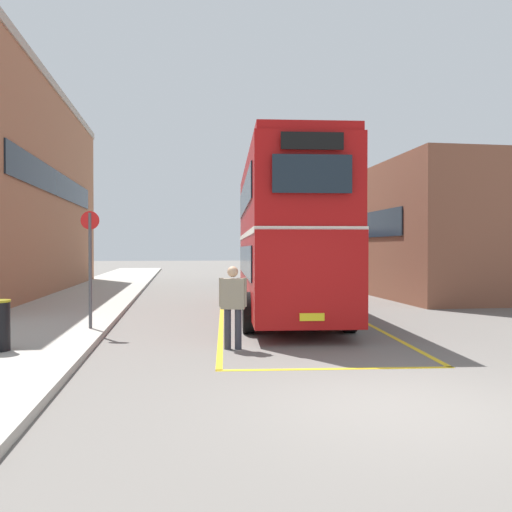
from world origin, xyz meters
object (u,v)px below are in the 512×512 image
single_deck_bus (283,256)px  bus_stop_sign (90,258)px  double_decker_bus (285,233)px  pedestrian_boarding (233,301)px

single_deck_bus → bus_stop_sign: (-8.11, -16.94, 0.18)m
double_decker_bus → single_deck_bus: (2.85, 14.46, -0.87)m
pedestrian_boarding → bus_stop_sign: (-3.19, 2.37, 0.84)m
pedestrian_boarding → bus_stop_sign: bus_stop_sign is taller
pedestrian_boarding → bus_stop_sign: size_ratio=0.60×
double_decker_bus → pedestrian_boarding: bearing=-113.2°
pedestrian_boarding → bus_stop_sign: bearing=143.4°
double_decker_bus → pedestrian_boarding: 5.49m
single_deck_bus → pedestrian_boarding: 19.94m
bus_stop_sign → pedestrian_boarding: bearing=-36.6°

